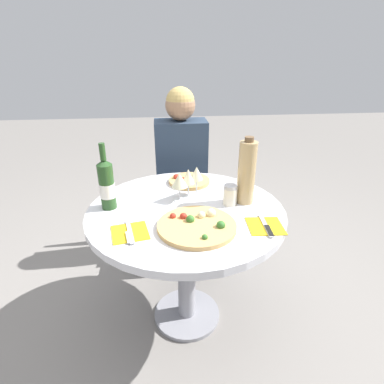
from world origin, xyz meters
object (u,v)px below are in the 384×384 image
(dining_table, at_px, (186,229))
(chair_behind_diner, at_px, (181,189))
(seated_diner, at_px, (182,185))
(tall_carafe, at_px, (247,172))
(pizza_large, at_px, (197,225))
(wine_bottle, at_px, (107,185))

(dining_table, relative_size, chair_behind_diner, 1.02)
(dining_table, height_order, chair_behind_diner, chair_behind_diner)
(chair_behind_diner, xyz_separation_m, seated_diner, (-0.00, -0.14, 0.09))
(tall_carafe, bearing_deg, pizza_large, -140.36)
(seated_diner, bearing_deg, tall_carafe, 114.26)
(wine_bottle, relative_size, tall_carafe, 0.96)
(chair_behind_diner, xyz_separation_m, pizza_large, (0.01, -0.97, 0.26))
(seated_diner, height_order, wine_bottle, seated_diner)
(wine_bottle, distance_m, tall_carafe, 0.67)
(dining_table, distance_m, tall_carafe, 0.42)
(seated_diner, bearing_deg, dining_table, 87.43)
(chair_behind_diner, height_order, wine_bottle, wine_bottle)
(seated_diner, relative_size, tall_carafe, 3.60)
(seated_diner, bearing_deg, pizza_large, 90.36)
(seated_diner, distance_m, pizza_large, 0.84)
(pizza_large, bearing_deg, wine_bottle, 150.53)
(dining_table, height_order, seated_diner, seated_diner)
(pizza_large, distance_m, tall_carafe, 0.38)
(pizza_large, relative_size, tall_carafe, 1.02)
(chair_behind_diner, bearing_deg, dining_table, 87.89)
(tall_carafe, bearing_deg, dining_table, -172.92)
(pizza_large, bearing_deg, dining_table, 100.45)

